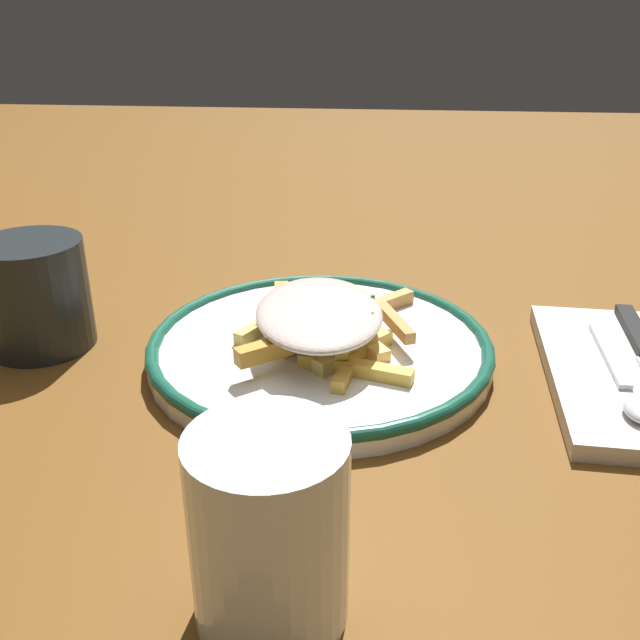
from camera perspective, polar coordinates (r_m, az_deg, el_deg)
ground_plane at (r=0.58m, az=-0.00°, el=-3.16°), size 2.60×2.60×0.00m
plate at (r=0.58m, az=-0.00°, el=-2.20°), size 0.28×0.28×0.02m
fries_heap at (r=0.56m, az=-0.13°, el=0.05°), size 0.15×0.18×0.04m
spoon at (r=0.56m, az=23.33°, el=-4.91°), size 0.02×0.15×0.01m
water_glass at (r=0.34m, az=-4.52°, el=-16.38°), size 0.07×0.07×0.10m
coffee_mug at (r=0.63m, az=-21.88°, el=1.91°), size 0.12×0.09×0.09m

